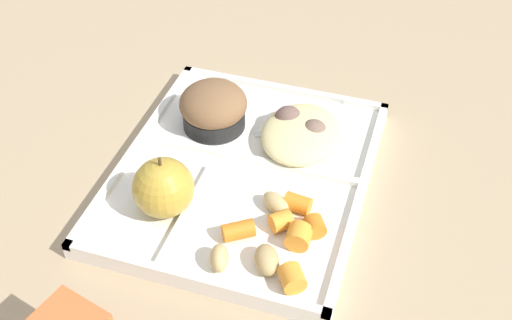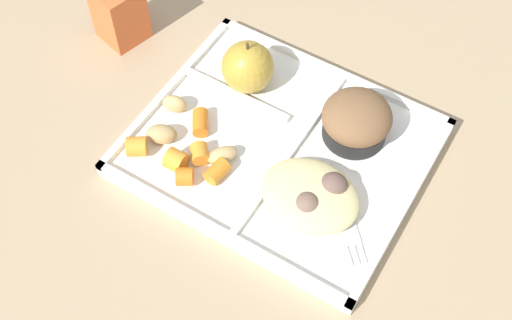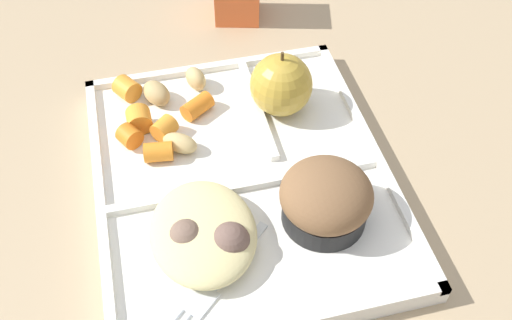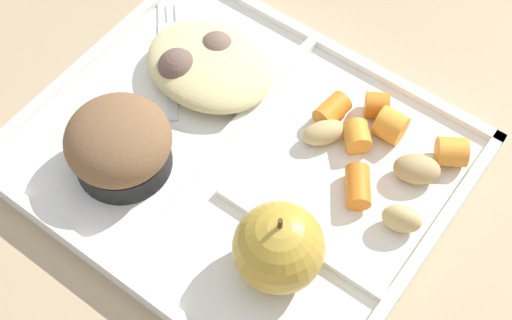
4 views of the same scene
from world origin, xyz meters
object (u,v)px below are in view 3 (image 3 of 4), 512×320
at_px(plastic_fork, 215,284).
at_px(green_apple, 281,85).
at_px(lunch_tray, 242,179).
at_px(bran_muffin, 326,199).

bearing_deg(plastic_fork, green_apple, 150.76).
bearing_deg(plastic_fork, lunch_tray, 156.96).
height_order(green_apple, bran_muffin, green_apple).
relative_size(bran_muffin, plastic_fork, 0.78).
height_order(bran_muffin, plastic_fork, bran_muffin).
bearing_deg(lunch_tray, plastic_fork, -23.04).
xyz_separation_m(lunch_tray, green_apple, (-0.09, 0.07, 0.04)).
height_order(lunch_tray, green_apple, green_apple).
distance_m(lunch_tray, green_apple, 0.12).
relative_size(green_apple, plastic_fork, 0.71).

